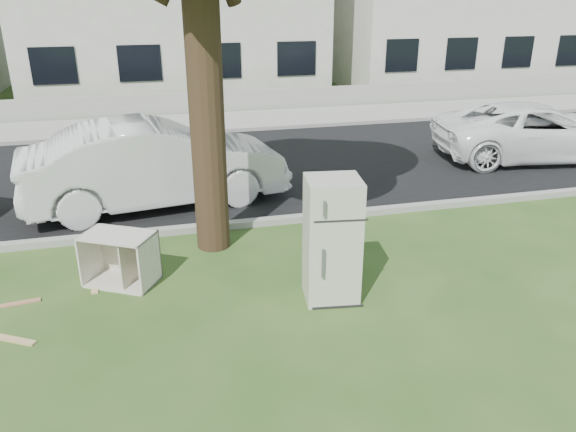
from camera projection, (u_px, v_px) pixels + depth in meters
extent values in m
plane|color=#284A1A|center=(259.00, 296.00, 7.81)|extent=(120.00, 120.00, 0.00)
cube|color=black|center=(209.00, 170.00, 13.20)|extent=(120.00, 7.00, 0.01)
cube|color=gray|center=(232.00, 228.00, 10.01)|extent=(120.00, 0.18, 0.12)
cube|color=gray|center=(194.00, 134.00, 16.39)|extent=(120.00, 0.18, 0.12)
cube|color=gray|center=(190.00, 123.00, 17.69)|extent=(120.00, 2.80, 0.01)
cube|color=gray|center=(185.00, 103.00, 18.99)|extent=(120.00, 0.15, 0.70)
cylinder|color=black|center=(205.00, 87.00, 8.36)|extent=(0.54, 0.54, 5.20)
cube|color=silver|center=(444.00, 4.00, 24.99)|extent=(10.00, 8.00, 6.60)
cube|color=beige|center=(332.00, 240.00, 7.48)|extent=(0.79, 0.75, 1.72)
cube|color=silver|center=(120.00, 259.00, 8.03)|extent=(1.15, 1.01, 0.76)
cube|color=tan|center=(1.00, 337.00, 6.87)|extent=(0.90, 0.58, 0.02)
cube|color=tan|center=(95.00, 279.00, 8.22)|extent=(0.13, 0.84, 0.02)
imported|color=silver|center=(156.00, 164.00, 10.84)|extent=(5.21, 2.46, 1.65)
imported|color=white|center=(536.00, 132.00, 13.84)|extent=(5.20, 2.96, 1.37)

